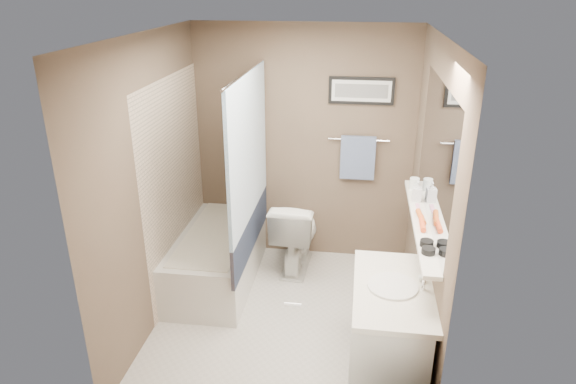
# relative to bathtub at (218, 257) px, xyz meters

# --- Properties ---
(ground) EXTENTS (2.50, 2.50, 0.00)m
(ground) POSITION_rel_bathtub_xyz_m (0.75, -0.56, -0.25)
(ground) COLOR beige
(ground) RESTS_ON ground
(ceiling) EXTENTS (2.20, 2.50, 0.04)m
(ceiling) POSITION_rel_bathtub_xyz_m (0.75, -0.56, 2.13)
(ceiling) COLOR white
(ceiling) RESTS_ON wall_back
(wall_back) EXTENTS (2.20, 0.04, 2.40)m
(wall_back) POSITION_rel_bathtub_xyz_m (0.75, 0.67, 0.95)
(wall_back) COLOR brown
(wall_back) RESTS_ON ground
(wall_front) EXTENTS (2.20, 0.04, 2.40)m
(wall_front) POSITION_rel_bathtub_xyz_m (0.75, -1.79, 0.95)
(wall_front) COLOR brown
(wall_front) RESTS_ON ground
(wall_left) EXTENTS (0.04, 2.50, 2.40)m
(wall_left) POSITION_rel_bathtub_xyz_m (-0.33, -0.56, 0.95)
(wall_left) COLOR brown
(wall_left) RESTS_ON ground
(wall_right) EXTENTS (0.04, 2.50, 2.40)m
(wall_right) POSITION_rel_bathtub_xyz_m (1.83, -0.56, 0.95)
(wall_right) COLOR brown
(wall_right) RESTS_ON ground
(tile_surround) EXTENTS (0.02, 1.55, 2.00)m
(tile_surround) POSITION_rel_bathtub_xyz_m (-0.34, -0.06, 0.75)
(tile_surround) COLOR beige
(tile_surround) RESTS_ON wall_left
(curtain_rod) EXTENTS (0.02, 1.55, 0.02)m
(curtain_rod) POSITION_rel_bathtub_xyz_m (0.35, -0.06, 1.80)
(curtain_rod) COLOR silver
(curtain_rod) RESTS_ON wall_left
(curtain_upper) EXTENTS (0.03, 1.45, 1.28)m
(curtain_upper) POSITION_rel_bathtub_xyz_m (0.35, -0.06, 1.15)
(curtain_upper) COLOR white
(curtain_upper) RESTS_ON curtain_rod
(curtain_lower) EXTENTS (0.03, 1.45, 0.36)m
(curtain_lower) POSITION_rel_bathtub_xyz_m (0.35, -0.06, 0.33)
(curtain_lower) COLOR #242E44
(curtain_lower) RESTS_ON curtain_rod
(mirror) EXTENTS (0.02, 1.60, 1.00)m
(mirror) POSITION_rel_bathtub_xyz_m (1.84, -0.71, 1.37)
(mirror) COLOR silver
(mirror) RESTS_ON wall_right
(shelf) EXTENTS (0.12, 1.60, 0.03)m
(shelf) POSITION_rel_bathtub_xyz_m (1.79, -0.71, 0.85)
(shelf) COLOR silver
(shelf) RESTS_ON wall_right
(towel_bar) EXTENTS (0.60, 0.02, 0.02)m
(towel_bar) POSITION_rel_bathtub_xyz_m (1.30, 0.65, 1.05)
(towel_bar) COLOR silver
(towel_bar) RESTS_ON wall_back
(towel) EXTENTS (0.34, 0.05, 0.44)m
(towel) POSITION_rel_bathtub_xyz_m (1.30, 0.63, 0.87)
(towel) COLOR #879CC4
(towel) RESTS_ON towel_bar
(art_frame) EXTENTS (0.62, 0.02, 0.26)m
(art_frame) POSITION_rel_bathtub_xyz_m (1.30, 0.67, 1.53)
(art_frame) COLOR black
(art_frame) RESTS_ON wall_back
(art_mat) EXTENTS (0.56, 0.00, 0.20)m
(art_mat) POSITION_rel_bathtub_xyz_m (1.30, 0.65, 1.53)
(art_mat) COLOR white
(art_mat) RESTS_ON art_frame
(art_image) EXTENTS (0.50, 0.00, 0.13)m
(art_image) POSITION_rel_bathtub_xyz_m (1.30, 0.65, 1.53)
(art_image) COLOR #595959
(art_image) RESTS_ON art_mat
(door) EXTENTS (0.80, 0.02, 2.00)m
(door) POSITION_rel_bathtub_xyz_m (1.30, -1.81, 0.75)
(door) COLOR silver
(door) RESTS_ON wall_front
(door_handle) EXTENTS (0.10, 0.02, 0.02)m
(door_handle) POSITION_rel_bathtub_xyz_m (0.97, -1.75, 0.75)
(door_handle) COLOR silver
(door_handle) RESTS_ON door
(bathtub) EXTENTS (0.71, 1.50, 0.50)m
(bathtub) POSITION_rel_bathtub_xyz_m (0.00, 0.00, 0.00)
(bathtub) COLOR silver
(bathtub) RESTS_ON ground
(tub_rim) EXTENTS (0.56, 1.36, 0.02)m
(tub_rim) POSITION_rel_bathtub_xyz_m (-0.00, 0.00, 0.25)
(tub_rim) COLOR beige
(tub_rim) RESTS_ON bathtub
(toilet) EXTENTS (0.47, 0.77, 0.76)m
(toilet) POSITION_rel_bathtub_xyz_m (0.72, 0.35, 0.13)
(toilet) COLOR white
(toilet) RESTS_ON ground
(vanity) EXTENTS (0.57, 0.94, 0.80)m
(vanity) POSITION_rel_bathtub_xyz_m (1.60, -1.23, 0.15)
(vanity) COLOR white
(vanity) RESTS_ON ground
(countertop) EXTENTS (0.54, 0.96, 0.04)m
(countertop) POSITION_rel_bathtub_xyz_m (1.59, -1.23, 0.57)
(countertop) COLOR beige
(countertop) RESTS_ON vanity
(sink_basin) EXTENTS (0.34, 0.34, 0.01)m
(sink_basin) POSITION_rel_bathtub_xyz_m (1.58, -1.23, 0.60)
(sink_basin) COLOR silver
(sink_basin) RESTS_ON countertop
(faucet_spout) EXTENTS (0.02, 0.02, 0.10)m
(faucet_spout) POSITION_rel_bathtub_xyz_m (1.78, -1.23, 0.64)
(faucet_spout) COLOR white
(faucet_spout) RESTS_ON countertop
(faucet_knob) EXTENTS (0.05, 0.05, 0.05)m
(faucet_knob) POSITION_rel_bathtub_xyz_m (1.78, -1.13, 0.62)
(faucet_knob) COLOR silver
(faucet_knob) RESTS_ON countertop
(candle_bowl_near) EXTENTS (0.09, 0.09, 0.04)m
(candle_bowl_near) POSITION_rel_bathtub_xyz_m (1.79, -1.23, 0.89)
(candle_bowl_near) COLOR black
(candle_bowl_near) RESTS_ON shelf
(candle_bowl_far) EXTENTS (0.09, 0.09, 0.04)m
(candle_bowl_far) POSITION_rel_bathtub_xyz_m (1.79, -1.12, 0.89)
(candle_bowl_far) COLOR black
(candle_bowl_far) RESTS_ON shelf
(hair_brush_front) EXTENTS (0.05, 0.22, 0.04)m
(hair_brush_front) POSITION_rel_bathtub_xyz_m (1.79, -0.83, 0.89)
(hair_brush_front) COLOR #E74C20
(hair_brush_front) RESTS_ON shelf
(hair_brush_back) EXTENTS (0.06, 0.22, 0.04)m
(hair_brush_back) POSITION_rel_bathtub_xyz_m (1.79, -0.72, 0.89)
(hair_brush_back) COLOR #D05A1D
(hair_brush_back) RESTS_ON shelf
(pink_comb) EXTENTS (0.03, 0.16, 0.01)m
(pink_comb) POSITION_rel_bathtub_xyz_m (1.79, -0.51, 0.87)
(pink_comb) COLOR pink
(pink_comb) RESTS_ON shelf
(glass_jar) EXTENTS (0.08, 0.08, 0.10)m
(glass_jar) POSITION_rel_bathtub_xyz_m (1.79, -0.12, 0.92)
(glass_jar) COLOR white
(glass_jar) RESTS_ON shelf
(soap_bottle) EXTENTS (0.08, 0.08, 0.17)m
(soap_bottle) POSITION_rel_bathtub_xyz_m (1.79, -0.36, 0.95)
(soap_bottle) COLOR #999999
(soap_bottle) RESTS_ON shelf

